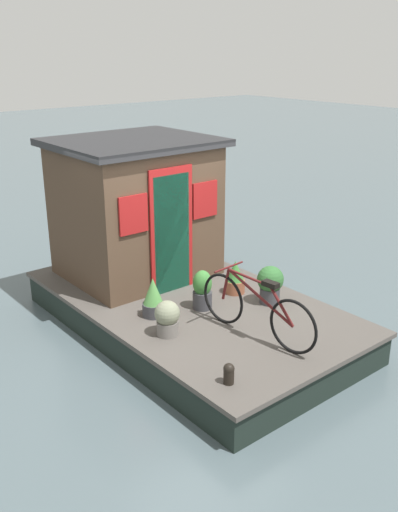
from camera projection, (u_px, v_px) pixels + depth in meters
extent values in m
plane|color=#4C5B60|center=(190.00, 328.00, 8.14)|extent=(60.00, 60.00, 0.00)
cube|color=#4C4742|center=(190.00, 301.00, 7.99)|extent=(4.83, 2.72, 0.06)
cube|color=black|center=(190.00, 316.00, 8.07)|extent=(4.73, 2.67, 0.40)
cube|color=#4C3828|center=(135.00, 211.00, 8.59)|extent=(1.77, 2.05, 1.98)
cube|color=#28282B|center=(133.00, 142.00, 8.23)|extent=(1.97, 2.25, 0.10)
cube|color=#144733|center=(171.00, 234.00, 7.98)|extent=(0.04, 0.60, 1.70)
cube|color=maroon|center=(172.00, 231.00, 7.96)|extent=(0.03, 0.72, 1.80)
cube|color=maroon|center=(205.00, 200.00, 8.21)|extent=(0.03, 0.44, 0.52)
cube|color=maroon|center=(133.00, 215.00, 7.48)|extent=(0.03, 0.44, 0.52)
torus|color=black|center=(223.00, 299.00, 7.19)|extent=(0.66, 0.10, 0.66)
torus|color=black|center=(293.00, 327.00, 6.47)|extent=(0.66, 0.10, 0.66)
cylinder|color=#4C1414|center=(260.00, 297.00, 6.73)|extent=(1.01, 0.13, 0.46)
cylinder|color=#4C1414|center=(249.00, 278.00, 6.78)|extent=(0.65, 0.09, 0.06)
cylinder|color=#4C1414|center=(282.00, 306.00, 6.52)|extent=(0.38, 0.07, 0.42)
cylinder|color=#4C1414|center=(226.00, 284.00, 7.09)|extent=(0.13, 0.05, 0.43)
cube|color=black|center=(271.00, 284.00, 6.56)|extent=(0.21, 0.12, 0.06)
cylinder|color=#4C1414|center=(229.00, 267.00, 6.98)|extent=(0.07, 0.50, 0.02)
cylinder|color=#38383D|center=(154.00, 309.00, 7.46)|extent=(0.29, 0.29, 0.18)
cone|color=#4C8942|center=(153.00, 291.00, 7.37)|extent=(0.26, 0.26, 0.35)
cylinder|color=#935138|center=(235.00, 286.00, 8.16)|extent=(0.28, 0.28, 0.19)
cone|color=#387533|center=(235.00, 271.00, 8.07)|extent=(0.25, 0.25, 0.29)
cylinder|color=#38383D|center=(202.00, 300.00, 7.66)|extent=(0.26, 0.26, 0.24)
ellipsoid|color=#387533|center=(202.00, 283.00, 7.58)|extent=(0.26, 0.26, 0.36)
cylinder|color=#38383D|center=(270.00, 295.00, 7.82)|extent=(0.27, 0.27, 0.22)
sphere|color=#2D602D|center=(270.00, 279.00, 7.74)|extent=(0.37, 0.37, 0.37)
cylinder|color=slate|center=(168.00, 328.00, 6.96)|extent=(0.27, 0.27, 0.18)
sphere|color=gray|center=(167.00, 313.00, 6.89)|extent=(0.31, 0.31, 0.31)
cylinder|color=black|center=(229.00, 376.00, 5.95)|extent=(0.11, 0.11, 0.17)
sphere|color=black|center=(229.00, 369.00, 5.92)|extent=(0.12, 0.12, 0.12)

